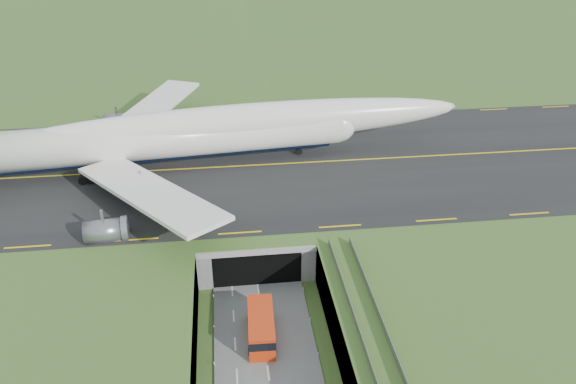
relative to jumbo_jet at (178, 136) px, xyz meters
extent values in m
plane|color=#396127|center=(11.01, -34.54, -11.59)|extent=(900.00, 900.00, 0.00)
cube|color=gray|center=(11.01, -34.54, -8.59)|extent=(800.00, 800.00, 6.00)
cube|color=slate|center=(11.01, -42.04, -11.49)|extent=(12.00, 75.00, 0.20)
cube|color=black|center=(11.01, -1.54, -5.50)|extent=(800.00, 44.00, 0.18)
cube|color=gray|center=(11.01, -15.54, -6.09)|extent=(16.00, 22.00, 1.00)
cube|color=gray|center=(4.01, -15.54, -8.59)|extent=(2.00, 22.00, 6.00)
cube|color=gray|center=(18.01, -15.54, -8.59)|extent=(2.00, 22.00, 6.00)
cube|color=black|center=(11.01, -20.54, -9.09)|extent=(12.00, 12.00, 5.00)
cube|color=#A8A8A3|center=(11.01, -26.59, -5.99)|extent=(17.00, 0.50, 0.80)
cylinder|color=#A8A8A3|center=(22.01, -38.54, -8.79)|extent=(0.90, 0.90, 5.60)
cylinder|color=white|center=(-7.01, -0.68, -0.31)|extent=(69.75, 13.26, 6.54)
sphere|color=white|center=(27.55, 2.69, -0.31)|extent=(7.00, 7.00, 6.41)
ellipsoid|color=white|center=(11.65, 1.14, 1.16)|extent=(76.99, 13.45, 6.86)
ellipsoid|color=black|center=(26.53, 2.59, 0.51)|extent=(4.83, 3.29, 2.29)
cylinder|color=black|center=(-7.01, -0.68, -2.86)|extent=(65.93, 9.15, 2.75)
cube|color=white|center=(-6.56, 15.78, -1.33)|extent=(19.16, 30.82, 2.75)
cube|color=white|center=(-3.39, -16.75, -1.33)|extent=(23.62, 29.05, 2.75)
cylinder|color=slate|center=(-7.22, 9.04, -4.49)|extent=(5.61, 3.87, 3.37)
cylinder|color=slate|center=(-13.06, 19.25, -4.49)|extent=(5.61, 3.87, 3.37)
cylinder|color=slate|center=(-5.33, -10.27, -4.49)|extent=(5.61, 3.87, 3.37)
cylinder|color=slate|center=(-9.09, -21.41, -4.49)|extent=(5.61, 3.87, 3.37)
cylinder|color=black|center=(20.64, 2.02, -4.85)|extent=(1.17, 0.62, 1.12)
cube|color=black|center=(-11.58, -1.13, -4.70)|extent=(6.79, 7.71, 1.43)
cube|color=red|center=(10.69, -36.78, -9.76)|extent=(3.35, 8.29, 3.27)
cube|color=black|center=(10.69, -36.78, -9.10)|extent=(3.42, 8.40, 1.09)
cube|color=black|center=(10.69, -36.78, -11.12)|extent=(3.11, 7.74, 0.55)
cylinder|color=black|center=(9.17, -39.45, -10.99)|extent=(0.42, 1.00, 0.98)
cylinder|color=black|center=(9.37, -34.00, -10.99)|extent=(0.42, 1.00, 0.98)
cylinder|color=black|center=(12.01, -39.56, -10.99)|extent=(0.42, 1.00, 0.98)
cylinder|color=black|center=(12.20, -34.10, -10.99)|extent=(0.42, 1.00, 0.98)
camera|label=1|loc=(7.71, -87.73, 36.35)|focal=35.00mm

